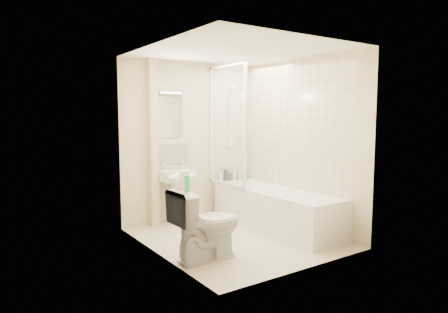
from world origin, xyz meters
TOP-DOWN VIEW (x-y plane):
  - floor at (0.00, 0.00)m, footprint 2.50×2.50m
  - wall_back at (0.00, 1.25)m, footprint 2.20×0.02m
  - wall_left at (-1.10, 0.00)m, footprint 0.02×2.50m
  - wall_right at (1.10, 0.00)m, footprint 0.02×2.50m
  - ceiling at (0.00, 0.00)m, footprint 2.20×2.50m
  - tile_back at (0.75, 1.24)m, footprint 0.70×0.01m
  - tile_right at (1.09, 0.08)m, footprint 0.01×2.10m
  - pipe_boxing at (-0.62, 1.19)m, footprint 0.12×0.12m
  - splashback at (-0.32, 1.24)m, footprint 0.60×0.02m
  - mirror at (-0.32, 1.24)m, footprint 0.46×0.01m
  - strip_light at (-0.32, 1.22)m, footprint 0.42×0.07m
  - bathtub at (0.75, 0.08)m, footprint 0.70×2.10m
  - shower_screen at (0.40, 0.80)m, footprint 0.04×0.92m
  - shower_fixture at (0.75, 1.19)m, footprint 0.10×0.16m
  - pedestal_sink at (-0.32, 1.01)m, footprint 0.47×0.45m
  - bottle_white_a at (0.53, 1.16)m, footprint 0.06×0.06m
  - bottle_black_b at (0.62, 1.16)m, footprint 0.06×0.06m
  - bottle_blue at (0.71, 1.16)m, footprint 0.05×0.05m
  - bottle_cream at (0.80, 1.16)m, footprint 0.06×0.06m
  - bottle_white_b at (0.91, 1.16)m, footprint 0.05×0.05m
  - bottle_green at (0.96, 1.16)m, footprint 0.06×0.06m
  - toilet at (-0.72, -0.43)m, footprint 0.49×0.82m
  - toilet_roll_lower at (-0.98, -0.32)m, footprint 0.10×0.10m
  - toilet_roll_upper at (-0.95, -0.35)m, footprint 0.11×0.11m
  - green_bottle at (-1.01, -0.51)m, footprint 0.06×0.06m

SIDE VIEW (x-z plane):
  - floor at x=0.00m, z-range 0.00..0.00m
  - bathtub at x=0.75m, z-range 0.01..0.56m
  - toilet at x=-0.72m, z-range 0.00..0.81m
  - bottle_green at x=0.96m, z-range 0.55..0.64m
  - bottle_blue at x=0.71m, z-range 0.55..0.68m
  - bottle_white_a at x=0.53m, z-range 0.55..0.68m
  - bottle_white_b at x=0.91m, z-range 0.55..0.69m
  - bottle_cream at x=0.80m, z-range 0.55..0.71m
  - bottle_black_b at x=0.62m, z-range 0.55..0.73m
  - pedestal_sink at x=-0.32m, z-range 0.18..1.10m
  - toilet_roll_lower at x=-0.98m, z-range 0.81..0.91m
  - green_bottle at x=-1.01m, z-range 0.81..0.99m
  - toilet_roll_upper at x=-0.95m, z-range 0.91..1.01m
  - splashback at x=-0.32m, z-range 0.88..1.18m
  - wall_back at x=0.00m, z-range 0.00..2.40m
  - wall_left at x=-1.10m, z-range 0.00..2.40m
  - wall_right at x=1.10m, z-range 0.00..2.40m
  - pipe_boxing at x=-0.62m, z-range 0.00..2.40m
  - tile_back at x=0.75m, z-range 0.55..2.30m
  - tile_right at x=1.09m, z-range 0.55..2.30m
  - shower_screen at x=0.40m, z-range 0.55..2.35m
  - shower_fixture at x=0.75m, z-range 1.05..2.04m
  - mirror at x=-0.32m, z-range 1.28..1.88m
  - strip_light at x=-0.32m, z-range 1.92..1.98m
  - ceiling at x=0.00m, z-range 2.39..2.41m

